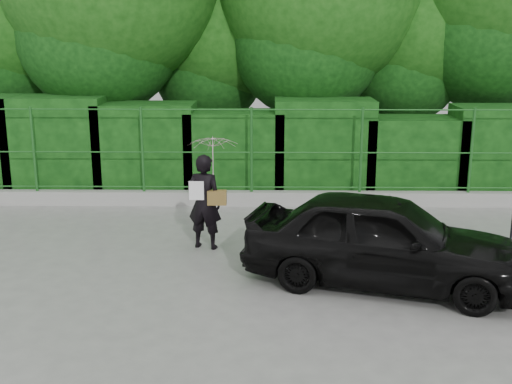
{
  "coord_description": "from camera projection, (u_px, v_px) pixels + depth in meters",
  "views": [
    {
      "loc": [
        0.69,
        -8.75,
        3.64
      ],
      "look_at": [
        0.54,
        1.3,
        1.1
      ],
      "focal_mm": 45.0,
      "sensor_mm": 36.0,
      "label": 1
    }
  ],
  "objects": [
    {
      "name": "ground",
      "position": [
        218.0,
        286.0,
        9.39
      ],
      "size": [
        80.0,
        80.0,
        0.0
      ],
      "primitive_type": "plane",
      "color": "gray"
    },
    {
      "name": "hedge",
      "position": [
        226.0,
        149.0,
        14.47
      ],
      "size": [
        14.2,
        1.2,
        2.23
      ],
      "color": "black",
      "rests_on": "ground"
    },
    {
      "name": "fence",
      "position": [
        243.0,
        150.0,
        13.45
      ],
      "size": [
        14.13,
        0.06,
        1.8
      ],
      "color": "#1C561D",
      "rests_on": "kerb"
    },
    {
      "name": "woman",
      "position": [
        209.0,
        177.0,
        10.79
      ],
      "size": [
        0.91,
        0.85,
        1.94
      ],
      "color": "black",
      "rests_on": "ground"
    },
    {
      "name": "car",
      "position": [
        383.0,
        240.0,
        9.31
      ],
      "size": [
        4.33,
        2.75,
        1.37
      ],
      "primitive_type": "imported",
      "rotation": [
        0.0,
        0.0,
        1.27
      ],
      "color": "black",
      "rests_on": "ground"
    },
    {
      "name": "kerb",
      "position": [
        233.0,
        198.0,
        13.71
      ],
      "size": [
        14.0,
        0.25,
        0.3
      ],
      "primitive_type": "cube",
      "color": "#9E9E99",
      "rests_on": "ground"
    }
  ]
}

